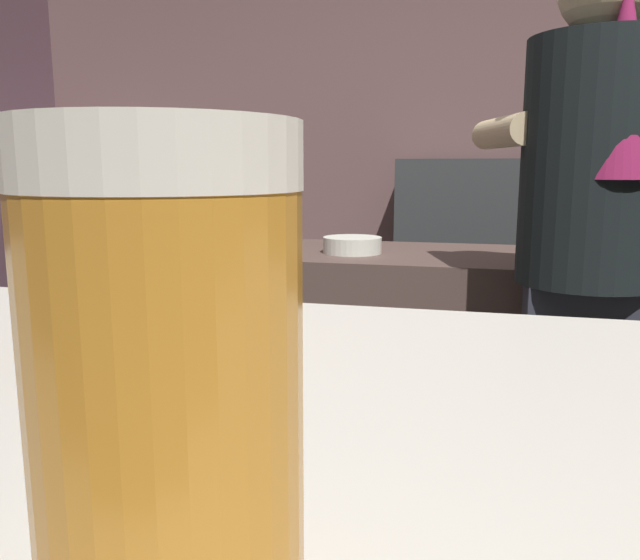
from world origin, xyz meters
name	(u,v)px	position (x,y,z in m)	size (l,w,h in m)	color
wall_back	(474,137)	(0.00, 2.20, 1.35)	(5.20, 0.10, 2.70)	brown
prep_counter	(568,396)	(0.35, 0.69, 0.46)	(2.10, 0.60, 0.91)	#4F3B36
back_shelf	(489,281)	(0.11, 1.92, 0.62)	(0.95, 0.36, 1.23)	#343637
mini_fridge	(102,290)	(-2.04, 1.75, 0.50)	(0.62, 0.58, 1.00)	white
bartender	(589,251)	(0.31, 0.24, 0.99)	(0.49, 0.55, 1.71)	#2F303C
mixing_bowl	(352,245)	(-0.36, 0.63, 0.94)	(0.19, 0.19, 0.05)	silver
pint_glass_near	(169,411)	(-0.04, -1.27, 1.13)	(0.07, 0.07, 0.15)	orange
pint_glass_far	(157,267)	(-0.21, -0.95, 1.11)	(0.07, 0.07, 0.12)	#BA6E19
bottle_hot_sauce	(566,137)	(0.42, 1.83, 1.33)	(0.07, 0.07, 0.26)	#3B5698
bottle_soy	(539,140)	(0.31, 1.92, 1.32)	(0.06, 0.06, 0.24)	#4E8D31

